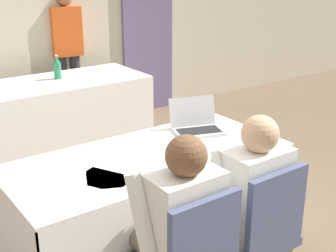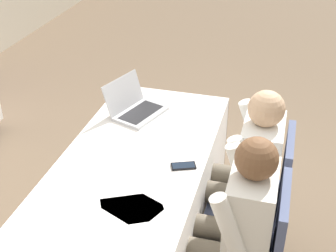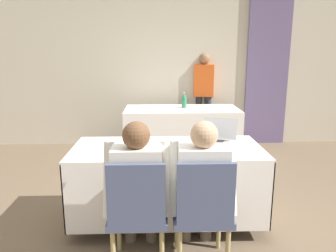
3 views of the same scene
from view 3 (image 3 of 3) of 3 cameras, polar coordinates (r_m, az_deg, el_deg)
name	(u,v)px [view 3 (image 3 of 3)]	position (r m, az deg, el deg)	size (l,w,h in m)	color
ground_plane	(167,221)	(3.34, -0.12, -16.25)	(24.00, 24.00, 0.00)	brown
wall_back	(162,67)	(5.73, -1.04, 10.18)	(12.00, 0.06, 2.70)	beige
curtain_panel	(267,69)	(5.99, 16.94, 9.51)	(0.73, 0.04, 2.65)	slate
conference_table_near	(167,166)	(3.10, -0.13, -6.97)	(1.76, 0.80, 0.76)	white
conference_table_far	(182,120)	(5.12, 2.41, 1.05)	(1.76, 0.80, 0.76)	white
laptop	(219,138)	(3.23, 8.80, -2.09)	(0.41, 0.38, 0.22)	#B7B7BC
cell_phone	(170,156)	(2.77, 0.29, -5.33)	(0.11, 0.15, 0.01)	black
paper_beside_laptop	(213,149)	(3.02, 7.77, -3.96)	(0.30, 0.35, 0.00)	white
paper_centre_table	(124,152)	(2.93, -7.70, -4.51)	(0.32, 0.36, 0.00)	white
paper_left_edge	(127,151)	(2.94, -7.23, -4.40)	(0.31, 0.36, 0.00)	white
water_bottle	(184,101)	(5.14, 2.83, 4.41)	(0.07, 0.07, 0.24)	#288456
chair_near_left	(138,210)	(2.49, -5.31, -14.42)	(0.44, 0.44, 0.89)	tan
chair_near_right	(203,209)	(2.51, 6.08, -14.23)	(0.44, 0.44, 0.89)	tan
person_checkered_shirt	(138,184)	(2.52, -5.26, -10.10)	(0.50, 0.52, 1.15)	#665B4C
person_white_shirt	(201,184)	(2.53, 5.84, -9.94)	(0.50, 0.52, 1.15)	#665B4C
person_red_shirt	(204,93)	(5.80, 6.21, 5.80)	(0.37, 0.25, 1.59)	#33333D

